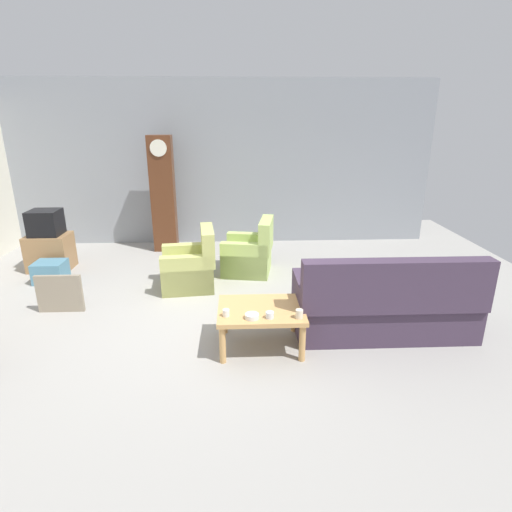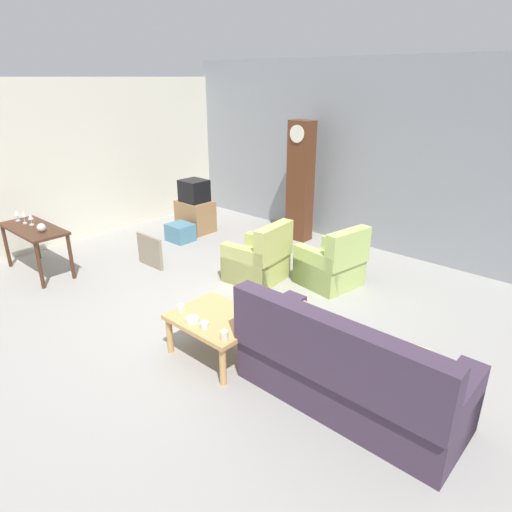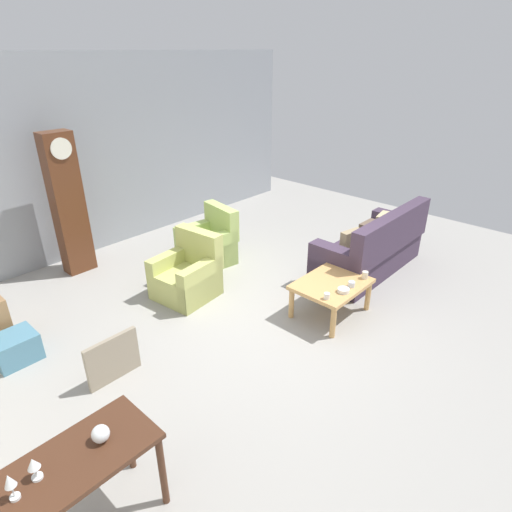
# 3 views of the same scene
# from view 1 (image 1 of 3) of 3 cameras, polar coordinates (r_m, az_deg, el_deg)

# --- Properties ---
(ground_plane) EXTENTS (10.40, 10.40, 0.00)m
(ground_plane) POSITION_cam_1_polar(r_m,az_deg,el_deg) (5.45, -5.60, -8.67)
(ground_plane) COLOR #999691
(garage_door_wall) EXTENTS (8.40, 0.16, 3.20)m
(garage_door_wall) POSITION_cam_1_polar(r_m,az_deg,el_deg) (8.49, -4.75, 12.58)
(garage_door_wall) COLOR gray
(garage_door_wall) RESTS_ON ground_plane
(couch_floral) EXTENTS (2.10, 0.88, 1.04)m
(couch_floral) POSITION_cam_1_polar(r_m,az_deg,el_deg) (5.18, 17.29, -6.64)
(couch_floral) COLOR #423347
(couch_floral) RESTS_ON ground_plane
(armchair_olive_near) EXTENTS (0.87, 0.84, 0.92)m
(armchair_olive_near) POSITION_cam_1_polar(r_m,az_deg,el_deg) (6.37, -8.99, -1.65)
(armchair_olive_near) COLOR #B7BC66
(armchair_olive_near) RESTS_ON ground_plane
(armchair_olive_far) EXTENTS (0.90, 0.88, 0.92)m
(armchair_olive_far) POSITION_cam_1_polar(r_m,az_deg,el_deg) (6.89, -0.86, 0.14)
(armchair_olive_far) COLOR #B1CA6D
(armchair_olive_far) RESTS_ON ground_plane
(coffee_table_wood) EXTENTS (0.96, 0.76, 0.47)m
(coffee_table_wood) POSITION_cam_1_polar(r_m,az_deg,el_deg) (4.67, 0.69, -7.96)
(coffee_table_wood) COLOR tan
(coffee_table_wood) RESTS_ON ground_plane
(grandfather_clock) EXTENTS (0.44, 0.30, 2.18)m
(grandfather_clock) POSITION_cam_1_polar(r_m,az_deg,el_deg) (8.10, -12.70, 8.29)
(grandfather_clock) COLOR #562D19
(grandfather_clock) RESTS_ON ground_plane
(tv_stand_cabinet) EXTENTS (0.68, 0.52, 0.61)m
(tv_stand_cabinet) POSITION_cam_1_polar(r_m,az_deg,el_deg) (7.86, -26.52, 0.49)
(tv_stand_cabinet) COLOR #997047
(tv_stand_cabinet) RESTS_ON ground_plane
(tv_crt) EXTENTS (0.48, 0.44, 0.42)m
(tv_crt) POSITION_cam_1_polar(r_m,az_deg,el_deg) (7.73, -27.07, 4.12)
(tv_crt) COLOR black
(tv_crt) RESTS_ON tv_stand_cabinet
(framed_picture_leaning) EXTENTS (0.60, 0.05, 0.52)m
(framed_picture_leaning) POSITION_cam_1_polar(r_m,az_deg,el_deg) (6.11, -25.47, -4.72)
(framed_picture_leaning) COLOR gray
(framed_picture_leaning) RESTS_ON ground_plane
(storage_box_blue) EXTENTS (0.46, 0.40, 0.33)m
(storage_box_blue) POSITION_cam_1_polar(r_m,az_deg,el_deg) (7.32, -26.49, -1.94)
(storage_box_blue) COLOR teal
(storage_box_blue) RESTS_ON ground_plane
(cup_white_porcelain) EXTENTS (0.07, 0.07, 0.08)m
(cup_white_porcelain) POSITION_cam_1_polar(r_m,az_deg,el_deg) (4.46, -4.15, -7.83)
(cup_white_porcelain) COLOR white
(cup_white_porcelain) RESTS_ON coffee_table_wood
(cup_blue_rimmed) EXTENTS (0.09, 0.09, 0.07)m
(cup_blue_rimmed) POSITION_cam_1_polar(r_m,az_deg,el_deg) (4.41, 1.92, -8.15)
(cup_blue_rimmed) COLOR silver
(cup_blue_rimmed) RESTS_ON coffee_table_wood
(cup_cream_tall) EXTENTS (0.08, 0.08, 0.10)m
(cup_cream_tall) POSITION_cam_1_polar(r_m,az_deg,el_deg) (4.42, 5.99, -7.96)
(cup_cream_tall) COLOR beige
(cup_cream_tall) RESTS_ON coffee_table_wood
(bowl_white_stacked) EXTENTS (0.15, 0.15, 0.05)m
(bowl_white_stacked) POSITION_cam_1_polar(r_m,az_deg,el_deg) (4.40, -0.56, -8.31)
(bowl_white_stacked) COLOR white
(bowl_white_stacked) RESTS_ON coffee_table_wood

